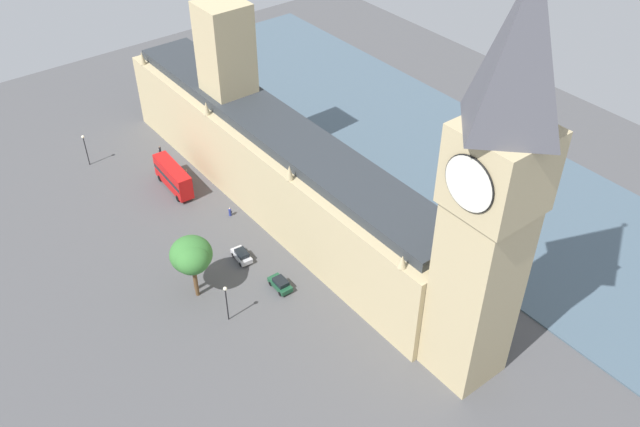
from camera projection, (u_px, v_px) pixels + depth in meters
The scene contains 14 objects.
ground_plane at pixel (270, 207), 115.44m from camera, with size 148.44×148.44×0.00m, color #4C4C4F.
river_thames at pixel (412, 142), 131.39m from camera, with size 37.74×133.60×0.25m, color #475B6B.
parliament_building at pixel (273, 158), 112.08m from camera, with size 12.82×78.44×30.88m.
clock_tower at pixel (494, 194), 71.59m from camera, with size 9.16×9.16×53.87m.
double_decker_bus_by_river_gate at pixel (173, 176), 117.93m from camera, with size 3.03×10.60×4.75m.
car_silver_kerbside at pixel (242, 255), 104.35m from camera, with size 2.23×4.18×1.74m.
car_dark_green_near_tower at pixel (280, 284), 99.41m from camera, with size 2.08×4.13×1.74m.
pedestrian_opposite_hall at pixel (230, 212), 113.08m from camera, with size 0.67×0.65×1.60m.
pedestrian_midblock at pixel (186, 173), 122.04m from camera, with size 0.68×0.62×1.61m.
pedestrian_corner at pixel (160, 150), 128.05m from camera, with size 0.60×0.50×1.50m.
plane_tree_under_trees at pixel (192, 259), 94.58m from camera, with size 5.01×5.01×9.16m.
plane_tree_leading at pixel (191, 255), 95.68m from camera, with size 6.10×6.10×9.37m.
street_lamp_trailing at pixel (85, 144), 122.74m from camera, with size 0.56×0.56×6.28m.
street_lamp_far_end at pixel (226, 297), 92.36m from camera, with size 0.56×0.56×6.29m.
Camera 1 is at (49.19, 77.44, 70.60)m, focal length 38.01 mm.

